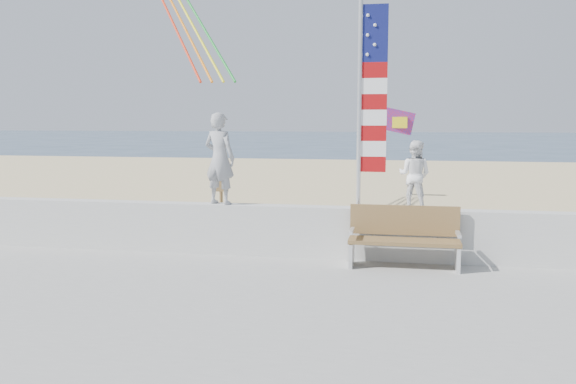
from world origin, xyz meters
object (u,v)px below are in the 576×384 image
object	(u,v)px
bench	(404,236)
flag	(367,96)
adult	(220,159)
child	(415,175)

from	to	relation	value
bench	flag	size ratio (longest dim) A/B	0.51
adult	flag	size ratio (longest dim) A/B	0.47
child	bench	bearing A→B (deg)	91.22
child	bench	world-z (taller)	child
child	flag	world-z (taller)	flag
adult	bench	bearing A→B (deg)	-170.76
adult	child	distance (m)	3.44
flag	adult	bearing A→B (deg)	179.99
bench	adult	bearing A→B (deg)	172.10
flag	bench	bearing A→B (deg)	-34.37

